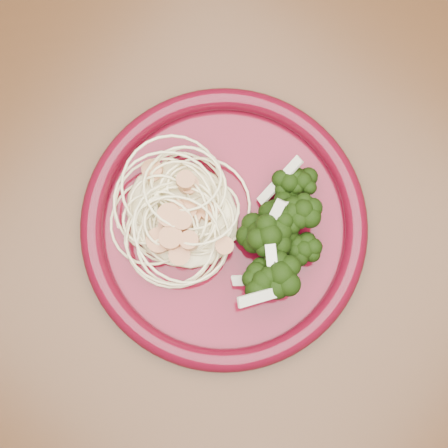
% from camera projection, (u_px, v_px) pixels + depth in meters
% --- Properties ---
extents(dining_table, '(1.20, 0.80, 0.75)m').
position_uv_depth(dining_table, '(244.00, 294.00, 0.68)').
color(dining_table, '#472814').
rests_on(dining_table, ground).
extents(dinner_plate, '(0.35, 0.35, 0.02)m').
position_uv_depth(dinner_plate, '(224.00, 226.00, 0.58)').
color(dinner_plate, '#540715').
rests_on(dinner_plate, dining_table).
extents(spaghetti_pile, '(0.14, 0.13, 0.03)m').
position_uv_depth(spaghetti_pile, '(182.00, 212.00, 0.58)').
color(spaghetti_pile, '#F6ECB2').
rests_on(spaghetti_pile, dinner_plate).
extents(scallop_cluster, '(0.14, 0.14, 0.04)m').
position_uv_depth(scallop_cluster, '(179.00, 206.00, 0.55)').
color(scallop_cluster, tan).
rests_on(scallop_cluster, spaghetti_pile).
extents(broccoli_pile, '(0.12, 0.15, 0.04)m').
position_uv_depth(broccoli_pile, '(277.00, 238.00, 0.56)').
color(broccoli_pile, black).
rests_on(broccoli_pile, dinner_plate).
extents(onion_garnish, '(0.08, 0.10, 0.05)m').
position_uv_depth(onion_garnish, '(280.00, 233.00, 0.53)').
color(onion_garnish, beige).
rests_on(onion_garnish, broccoli_pile).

